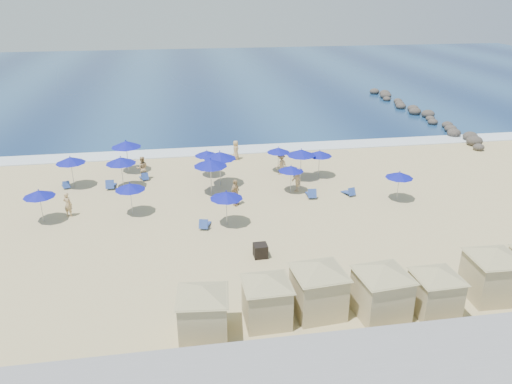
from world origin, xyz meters
TOP-DOWN VIEW (x-y plane):
  - ground at (0.00, 0.00)m, footprint 160.00×160.00m
  - ocean at (0.00, 55.00)m, footprint 160.00×80.00m
  - surf_line at (0.00, 15.50)m, footprint 160.00×2.50m
  - seawall at (0.00, -13.50)m, footprint 160.00×6.10m
  - rock_jetty at (24.01, 24.90)m, footprint 2.56×26.66m
  - trash_bin at (0.64, -3.74)m, footprint 0.76×0.76m
  - cabana_0 at (-2.86, -9.92)m, footprint 4.31×4.31m
  - cabana_1 at (-0.06, -9.39)m, footprint 4.21×4.21m
  - cabana_2 at (2.34, -9.11)m, footprint 4.58×4.58m
  - cabana_3 at (5.06, -9.76)m, footprint 4.55×4.55m
  - cabana_4 at (7.54, -9.94)m, footprint 4.08×4.08m
  - cabana_5 at (10.74, -9.26)m, footprint 4.64×4.64m
  - umbrella_0 at (-11.22, 8.64)m, footprint 2.13×2.13m
  - umbrella_1 at (-12.12, 2.83)m, footprint 1.95×1.95m
  - umbrella_2 at (-7.59, 7.78)m, footprint 2.18×2.18m
  - umbrella_3 at (-6.65, 3.09)m, footprint 1.94×1.94m
  - umbrella_4 at (-7.47, 11.34)m, footprint 2.33×2.33m
  - umbrella_5 at (-1.29, 5.70)m, footprint 2.37×2.37m
  - umbrella_6 at (-0.74, 0.50)m, footprint 2.03×2.03m
  - umbrella_7 at (-1.30, 9.36)m, footprint 1.89×1.89m
  - umbrella_8 at (4.37, 5.12)m, footprint 1.81×1.81m
  - umbrella_9 at (4.35, 9.44)m, footprint 1.83×1.83m
  - umbrella_10 at (7.24, 7.81)m, footprint 1.93×1.93m
  - umbrella_11 at (11.32, 2.45)m, footprint 1.89×1.89m
  - umbrella_12 at (-0.49, 7.20)m, footprint 2.39×2.39m
  - umbrella_13 at (5.69, 7.48)m, footprint 2.19×2.19m
  - beach_chair_0 at (-11.78, 8.54)m, footprint 0.82×1.21m
  - beach_chair_1 at (-8.51, 7.96)m, footprint 0.67×1.39m
  - beach_chair_2 at (-6.15, 9.31)m, footprint 0.82×1.25m
  - beach_chair_3 at (-2.14, 0.34)m, footprint 0.87×1.34m
  - beach_chair_4 at (5.59, 3.92)m, footprint 0.72×1.39m
  - beach_chair_5 at (8.36, 3.85)m, footprint 0.81×1.27m
  - beachgoer_0 at (-10.66, 3.42)m, footprint 0.71×0.61m
  - beachgoer_1 at (-6.25, 9.40)m, footprint 0.96×0.78m
  - beachgoer_2 at (0.14, 3.40)m, footprint 0.99×1.15m
  - beachgoer_3 at (4.48, 8.94)m, footprint 1.22×1.11m
  - beachgoer_4 at (1.39, 13.00)m, footprint 0.59×0.85m
  - beachgoer_5 at (4.80, 5.13)m, footprint 0.92×1.28m

SIDE VIEW (x-z plane):
  - ground at x=0.00m, z-range 0.00..0.00m
  - ocean at x=0.00m, z-range 0.00..0.06m
  - surf_line at x=0.00m, z-range 0.00..0.08m
  - beach_chair_0 at x=-11.78m, z-range -0.09..0.52m
  - beach_chair_2 at x=-6.15m, z-range -0.10..0.54m
  - beach_chair_5 at x=8.36m, z-range -0.10..0.55m
  - beach_chair_3 at x=-2.14m, z-range -0.10..0.58m
  - beach_chair_4 at x=5.59m, z-range -0.11..0.63m
  - beach_chair_1 at x=-8.51m, z-range -0.12..0.64m
  - rock_jetty at x=24.01m, z-range -0.12..0.84m
  - trash_bin at x=0.64m, z-range 0.00..0.74m
  - seawall at x=0.00m, z-range 0.04..1.26m
  - beachgoer_3 at x=4.48m, z-range 0.00..1.64m
  - beachgoer_0 at x=-10.66m, z-range 0.00..1.64m
  - beachgoer_4 at x=1.39m, z-range 0.00..1.66m
  - beachgoer_5 at x=4.80m, z-range 0.00..1.79m
  - beachgoer_1 at x=-6.25m, z-range 0.00..1.84m
  - beachgoer_2 at x=0.14m, z-range 0.00..1.85m
  - cabana_4 at x=7.54m, z-range 0.19..2.74m
  - cabana_1 at x=-0.06m, z-range 0.19..2.84m
  - cabana_0 at x=-2.86m, z-range 0.20..2.91m
  - cabana_3 at x=5.06m, z-range 0.21..3.08m
  - cabana_2 at x=2.34m, z-range 0.21..3.10m
  - cabana_5 at x=10.74m, z-range 0.21..3.12m
  - umbrella_8 at x=4.37m, z-range 0.76..2.82m
  - umbrella_9 at x=4.35m, z-range 0.76..2.85m
  - umbrella_7 at x=-1.30m, z-range 0.79..2.93m
  - umbrella_11 at x=11.32m, z-range 0.79..2.94m
  - umbrella_10 at x=7.24m, z-range 0.80..3.00m
  - umbrella_3 at x=-6.65m, z-range 0.81..3.02m
  - umbrella_1 at x=-12.12m, z-range 0.81..3.03m
  - umbrella_6 at x=-0.74m, z-range 0.85..3.16m
  - umbrella_0 at x=-11.22m, z-range 0.89..3.31m
  - umbrella_2 at x=-7.59m, z-range 0.91..3.40m
  - umbrella_13 at x=5.69m, z-range 0.91..3.40m
  - umbrella_4 at x=-7.47m, z-range 0.97..3.63m
  - umbrella_5 at x=-1.29m, z-range 0.99..3.69m
  - umbrella_12 at x=-0.49m, z-range 1.00..3.72m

